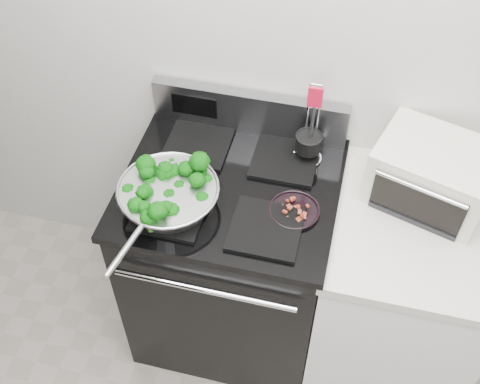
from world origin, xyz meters
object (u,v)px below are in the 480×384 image
(skillet, at_px, (168,195))
(bacon_plate, at_px, (294,208))
(toaster_oven, at_px, (432,174))
(gas_range, at_px, (232,258))
(utensil_holder, at_px, (308,146))

(skillet, relative_size, bacon_plate, 3.13)
(skillet, xyz_separation_m, toaster_oven, (0.88, 0.29, 0.03))
(gas_range, xyz_separation_m, skillet, (-0.18, -0.15, 0.52))
(utensil_holder, bearing_deg, toaster_oven, -9.64)
(gas_range, distance_m, skillet, 0.57)
(toaster_oven, bearing_deg, bacon_plate, -137.33)
(utensil_holder, bearing_deg, bacon_plate, -92.45)
(gas_range, bearing_deg, bacon_plate, -16.07)
(bacon_plate, bearing_deg, skillet, -169.99)
(bacon_plate, distance_m, toaster_oven, 0.50)
(toaster_oven, bearing_deg, utensil_holder, -169.90)
(gas_range, height_order, skillet, gas_range)
(skillet, distance_m, bacon_plate, 0.44)
(utensil_holder, bearing_deg, gas_range, -144.19)
(skillet, distance_m, utensil_holder, 0.55)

